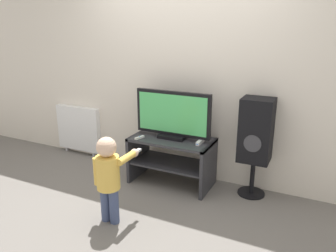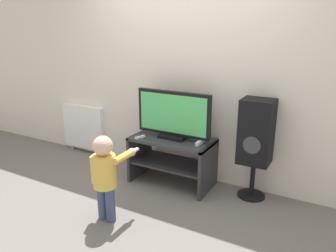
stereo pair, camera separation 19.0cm
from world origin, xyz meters
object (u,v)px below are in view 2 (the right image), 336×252
at_px(child, 105,171).
at_px(radiator, 84,127).
at_px(game_console, 200,142).
at_px(television, 173,116).
at_px(remote_primary, 140,137).
at_px(speaker_tower, 256,134).

relative_size(child, radiator, 1.18).
xyz_separation_m(game_console, child, (-0.53, -0.97, -0.08)).
xyz_separation_m(television, remote_primary, (-0.34, -0.19, -0.26)).
bearing_deg(child, television, 79.98).
distance_m(game_console, child, 1.11).
bearing_deg(game_console, television, 174.18).
relative_size(game_console, remote_primary, 1.36).
bearing_deg(radiator, remote_primary, -18.41).
relative_size(remote_primary, radiator, 0.19).
bearing_deg(speaker_tower, radiator, 177.19).
relative_size(child, speaker_tower, 0.78).
distance_m(game_console, remote_primary, 0.71).
height_order(remote_primary, child, child).
bearing_deg(child, game_console, 61.35).
relative_size(game_console, child, 0.21).
distance_m(television, radiator, 1.70).
xyz_separation_m(child, radiator, (-1.45, 1.25, -0.12)).
relative_size(television, game_console, 4.96).
height_order(child, radiator, child).
bearing_deg(speaker_tower, game_console, -165.11).
bearing_deg(speaker_tower, television, -172.87).
relative_size(remote_primary, speaker_tower, 0.12).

